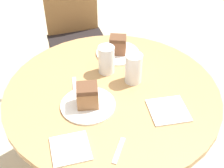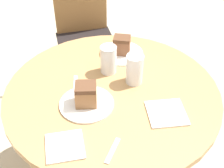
# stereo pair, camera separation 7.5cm
# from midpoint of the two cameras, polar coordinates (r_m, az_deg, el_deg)

# --- Properties ---
(table) EXTENTS (1.01, 1.01, 0.72)m
(table) POSITION_cam_midpoint_polar(r_m,az_deg,el_deg) (1.60, 1.35, -6.40)
(table) COLOR tan
(table) RESTS_ON ground_plane
(chair) EXTENTS (0.44, 0.47, 0.99)m
(chair) POSITION_cam_midpoint_polar(r_m,az_deg,el_deg) (2.30, -4.02, 8.99)
(chair) COLOR olive
(chair) RESTS_ON ground_plane
(plate_near) EXTENTS (0.24, 0.24, 0.01)m
(plate_near) POSITION_cam_midpoint_polar(r_m,az_deg,el_deg) (1.39, -3.13, -3.68)
(plate_near) COLOR white
(plate_near) RESTS_ON table
(plate_far) EXTENTS (0.23, 0.23, 0.01)m
(plate_far) POSITION_cam_midpoint_polar(r_m,az_deg,el_deg) (1.71, 3.01, 5.62)
(plate_far) COLOR white
(plate_far) RESTS_ON table
(cake_slice_near) EXTENTS (0.11, 0.11, 0.10)m
(cake_slice_near) POSITION_cam_midpoint_polar(r_m,az_deg,el_deg) (1.35, -3.21, -1.94)
(cake_slice_near) COLOR #9E6B42
(cake_slice_near) RESTS_ON plate_near
(cake_slice_far) EXTENTS (0.11, 0.11, 0.10)m
(cake_slice_far) POSITION_cam_midpoint_polar(r_m,az_deg,el_deg) (1.68, 3.07, 7.12)
(cake_slice_far) COLOR brown
(cake_slice_far) RESTS_ON plate_far
(glass_lemonade) EXTENTS (0.08, 0.08, 0.15)m
(glass_lemonade) POSITION_cam_midpoint_polar(r_m,az_deg,el_deg) (1.48, 5.59, 2.48)
(glass_lemonade) COLOR beige
(glass_lemonade) RESTS_ON table
(glass_water) EXTENTS (0.08, 0.08, 0.14)m
(glass_water) POSITION_cam_midpoint_polar(r_m,az_deg,el_deg) (1.55, 0.74, 4.23)
(glass_water) COLOR silver
(glass_water) RESTS_ON table
(napkin_stack) EXTENTS (0.19, 0.19, 0.01)m
(napkin_stack) POSITION_cam_midpoint_polar(r_m,az_deg,el_deg) (1.38, 11.48, -5.26)
(napkin_stack) COLOR white
(napkin_stack) RESTS_ON table
(fork) EXTENTS (0.06, 0.15, 0.00)m
(fork) POSITION_cam_midpoint_polar(r_m,az_deg,el_deg) (1.50, -5.30, -0.32)
(fork) COLOR silver
(fork) RESTS_ON table
(spoon) EXTENTS (0.10, 0.11, 0.00)m
(spoon) POSITION_cam_midpoint_polar(r_m,az_deg,el_deg) (1.22, 1.90, -12.11)
(spoon) COLOR silver
(spoon) RESTS_ON table
(napkin_side) EXTENTS (0.17, 0.17, 0.01)m
(napkin_side) POSITION_cam_midpoint_polar(r_m,az_deg,el_deg) (1.24, -6.88, -11.28)
(napkin_side) COLOR white
(napkin_side) RESTS_ON table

